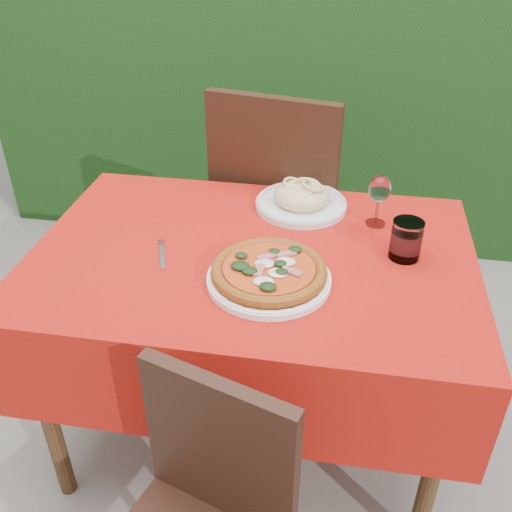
% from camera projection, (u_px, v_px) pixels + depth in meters
% --- Properties ---
extents(ground, '(60.00, 60.00, 0.00)m').
position_uv_depth(ground, '(253.00, 428.00, 2.04)').
color(ground, slate).
rests_on(ground, ground).
extents(hedge, '(3.20, 0.55, 1.78)m').
position_uv_depth(hedge, '(307.00, 56.00, 2.81)').
color(hedge, black).
rests_on(hedge, ground).
extents(dining_table, '(1.26, 0.86, 0.75)m').
position_uv_depth(dining_table, '(252.00, 294.00, 1.71)').
color(dining_table, '#482E17').
rests_on(dining_table, ground).
extents(chair_far, '(0.56, 0.56, 1.05)m').
position_uv_depth(chair_far, '(281.00, 203.00, 2.19)').
color(chair_far, black).
rests_on(chair_far, ground).
extents(pizza_plate, '(0.37, 0.37, 0.06)m').
position_uv_depth(pizza_plate, '(269.00, 273.00, 1.49)').
color(pizza_plate, white).
rests_on(pizza_plate, dining_table).
extents(pasta_plate, '(0.29, 0.29, 0.08)m').
position_uv_depth(pasta_plate, '(301.00, 199.00, 1.83)').
color(pasta_plate, silver).
rests_on(pasta_plate, dining_table).
extents(water_glass, '(0.09, 0.09, 0.11)m').
position_uv_depth(water_glass, '(406.00, 241.00, 1.58)').
color(water_glass, silver).
rests_on(water_glass, dining_table).
extents(wine_glass, '(0.07, 0.07, 0.16)m').
position_uv_depth(wine_glass, '(380.00, 191.00, 1.70)').
color(wine_glass, silver).
rests_on(wine_glass, dining_table).
extents(fork, '(0.08, 0.17, 0.00)m').
position_uv_depth(fork, '(162.00, 257.00, 1.60)').
color(fork, '#B8B8BF').
rests_on(fork, dining_table).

